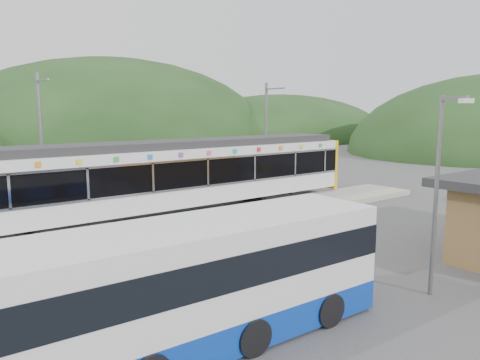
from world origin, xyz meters
TOP-DOWN VIEW (x-y plane):
  - ground at (0.00, 0.00)m, footprint 120.00×120.00m
  - hills at (6.19, 5.29)m, footprint 146.00×149.00m
  - platform at (0.00, 3.30)m, footprint 26.00×3.20m
  - yellow_line at (0.00, 2.00)m, footprint 26.00×0.10m
  - train at (-0.83, 6.00)m, footprint 20.44×3.01m
  - catenary_mast_west at (-7.00, 8.56)m, footprint 0.18×1.80m
  - catenary_mast_east at (7.00, 8.56)m, footprint 0.18×1.80m
  - bus at (-8.26, -6.04)m, footprint 10.43×2.71m
  - lamp_post at (-0.88, -7.83)m, footprint 0.43×1.06m

SIDE VIEW (x-z plane):
  - ground at x=0.00m, z-range 0.00..0.00m
  - hills at x=6.19m, z-range -13.00..13.00m
  - platform at x=0.00m, z-range 0.00..0.30m
  - yellow_line at x=0.00m, z-range 0.30..0.31m
  - bus at x=-8.26m, z-range -0.05..2.78m
  - train at x=-0.83m, z-range 0.19..3.93m
  - lamp_post at x=-0.88m, z-range 0.56..6.24m
  - catenary_mast_west at x=-7.00m, z-range 0.15..7.15m
  - catenary_mast_east at x=7.00m, z-range 0.15..7.15m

